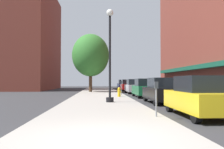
# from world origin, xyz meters

# --- Properties ---
(ground_plane) EXTENTS (90.00, 90.00, 0.00)m
(ground_plane) POSITION_xyz_m (4.00, 18.00, 0.00)
(ground_plane) COLOR #2D2D30
(sidewalk_slab) EXTENTS (4.80, 50.00, 0.12)m
(sidewalk_slab) POSITION_xyz_m (0.00, 19.00, 0.06)
(sidewalk_slab) COLOR gray
(sidewalk_slab) RESTS_ON ground
(building_far_background) EXTENTS (6.80, 18.00, 16.93)m
(building_far_background) POSITION_xyz_m (-11.01, 37.00, 8.45)
(building_far_background) COLOR brown
(building_far_background) RESTS_ON ground
(lamppost) EXTENTS (0.48, 0.48, 5.90)m
(lamppost) POSITION_xyz_m (0.59, 9.70, 3.20)
(lamppost) COLOR black
(lamppost) RESTS_ON sidewalk_slab
(fire_hydrant) EXTENTS (0.33, 0.26, 0.79)m
(fire_hydrant) POSITION_xyz_m (1.62, 15.05, 0.52)
(fire_hydrant) COLOR gold
(fire_hydrant) RESTS_ON sidewalk_slab
(parking_meter_near) EXTENTS (0.14, 0.09, 1.31)m
(parking_meter_near) POSITION_xyz_m (2.05, 17.76, 0.95)
(parking_meter_near) COLOR slate
(parking_meter_near) RESTS_ON sidewalk_slab
(parking_meter_far) EXTENTS (0.14, 0.09, 1.31)m
(parking_meter_far) POSITION_xyz_m (2.05, 3.28, 0.95)
(parking_meter_far) COLOR slate
(parking_meter_far) RESTS_ON sidewalk_slab
(tree_near) EXTENTS (4.57, 4.57, 7.15)m
(tree_near) POSITION_xyz_m (-1.13, 24.74, 4.63)
(tree_near) COLOR #422D1E
(tree_near) RESTS_ON sidewalk_slab
(car_yellow) EXTENTS (1.80, 4.30, 1.66)m
(car_yellow) POSITION_xyz_m (4.00, 3.96, 0.81)
(car_yellow) COLOR black
(car_yellow) RESTS_ON ground
(car_black) EXTENTS (1.80, 4.30, 1.66)m
(car_black) POSITION_xyz_m (4.00, 9.95, 0.81)
(car_black) COLOR black
(car_black) RESTS_ON ground
(car_green) EXTENTS (1.80, 4.30, 1.66)m
(car_green) POSITION_xyz_m (4.00, 15.98, 0.81)
(car_green) COLOR black
(car_green) RESTS_ON ground
(car_silver) EXTENTS (1.80, 4.30, 1.66)m
(car_silver) POSITION_xyz_m (4.00, 22.70, 0.81)
(car_silver) COLOR black
(car_silver) RESTS_ON ground
(car_red) EXTENTS (1.80, 4.30, 1.66)m
(car_red) POSITION_xyz_m (4.00, 29.79, 0.81)
(car_red) COLOR black
(car_red) RESTS_ON ground
(car_blue) EXTENTS (1.80, 4.30, 1.66)m
(car_blue) POSITION_xyz_m (4.00, 35.47, 0.81)
(car_blue) COLOR black
(car_blue) RESTS_ON ground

